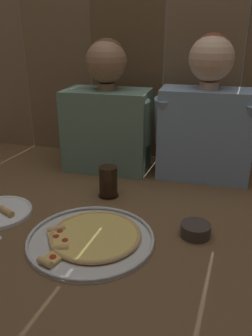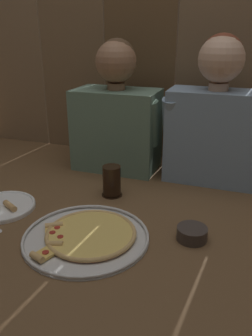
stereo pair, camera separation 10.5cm
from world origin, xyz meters
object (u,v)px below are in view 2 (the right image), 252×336
at_px(diner_left, 116,114).
at_px(diner_right, 215,117).
at_px(dinner_plate, 3,206).
at_px(pizza_tray, 87,235).
at_px(drinking_glass, 112,181).
at_px(dipping_bowl, 192,233).

height_order(diner_left, diner_right, diner_right).
bearing_deg(dinner_plate, pizza_tray, -10.68).
bearing_deg(diner_left, dinner_plate, -115.33).
height_order(pizza_tray, diner_left, diner_left).
height_order(drinking_glass, diner_right, diner_right).
xyz_separation_m(pizza_tray, dinner_plate, (-0.38, 0.07, -0.00)).
height_order(pizza_tray, dinner_plate, dinner_plate).
bearing_deg(drinking_glass, diner_right, 39.63).
distance_m(pizza_tray, dinner_plate, 0.39).
bearing_deg(pizza_tray, dinner_plate, 169.32).
relative_size(pizza_tray, drinking_glass, 3.25).
bearing_deg(dipping_bowl, diner_right, 90.49).
distance_m(pizza_tray, drinking_glass, 0.32).
xyz_separation_m(pizza_tray, drinking_glass, (-0.04, 0.32, 0.05)).
height_order(dipping_bowl, diner_right, diner_right).
bearing_deg(pizza_tray, drinking_glass, 96.99).
height_order(dinner_plate, drinking_glass, drinking_glass).
height_order(pizza_tray, diner_right, diner_right).
bearing_deg(drinking_glass, dinner_plate, -144.77).
bearing_deg(pizza_tray, diner_right, 62.59).
distance_m(pizza_tray, diner_left, 0.67).
xyz_separation_m(dinner_plate, drinking_glass, (0.35, 0.24, 0.05)).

